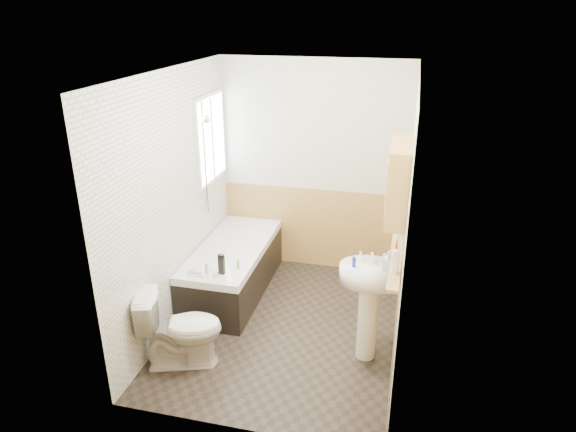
{
  "coord_description": "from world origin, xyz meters",
  "views": [
    {
      "loc": [
        1.06,
        -4.25,
        3.02
      ],
      "look_at": [
        0.0,
        0.15,
        1.15
      ],
      "focal_mm": 32.0,
      "sensor_mm": 36.0,
      "label": 1
    }
  ],
  "objects_px": {
    "toilet": "(181,329)",
    "medicine_cabinet": "(399,181)",
    "sink": "(369,293)",
    "pine_shelf": "(396,254)",
    "bathtub": "(233,268)"
  },
  "relations": [
    {
      "from": "bathtub",
      "to": "toilet",
      "type": "distance_m",
      "value": 1.31
    },
    {
      "from": "bathtub",
      "to": "medicine_cabinet",
      "type": "distance_m",
      "value": 2.37
    },
    {
      "from": "sink",
      "to": "medicine_cabinet",
      "type": "bearing_deg",
      "value": 20.13
    },
    {
      "from": "toilet",
      "to": "sink",
      "type": "relative_size",
      "value": 0.7
    },
    {
      "from": "sink",
      "to": "pine_shelf",
      "type": "relative_size",
      "value": 0.81
    },
    {
      "from": "bathtub",
      "to": "sink",
      "type": "height_order",
      "value": "sink"
    },
    {
      "from": "toilet",
      "to": "medicine_cabinet",
      "type": "bearing_deg",
      "value": -91.84
    },
    {
      "from": "bathtub",
      "to": "sink",
      "type": "bearing_deg",
      "value": -27.81
    },
    {
      "from": "bathtub",
      "to": "pine_shelf",
      "type": "xyz_separation_m",
      "value": [
        1.77,
        -0.74,
        0.74
      ]
    },
    {
      "from": "sink",
      "to": "medicine_cabinet",
      "type": "xyz_separation_m",
      "value": [
        0.17,
        0.05,
        1.04
      ]
    },
    {
      "from": "toilet",
      "to": "sink",
      "type": "height_order",
      "value": "sink"
    },
    {
      "from": "sink",
      "to": "pine_shelf",
      "type": "xyz_separation_m",
      "value": [
        0.2,
        0.09,
        0.37
      ]
    },
    {
      "from": "pine_shelf",
      "to": "sink",
      "type": "bearing_deg",
      "value": -156.8
    },
    {
      "from": "toilet",
      "to": "pine_shelf",
      "type": "bearing_deg",
      "value": -90.99
    },
    {
      "from": "bathtub",
      "to": "toilet",
      "type": "bearing_deg",
      "value": -91.31
    }
  ]
}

